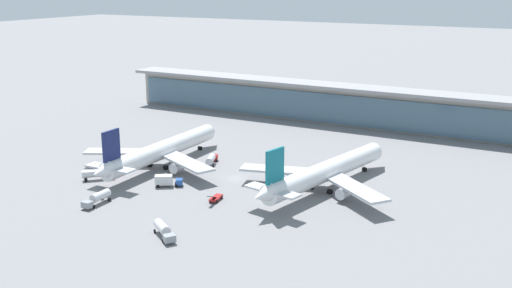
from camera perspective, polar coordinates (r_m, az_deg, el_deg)
The scene contains 10 objects.
ground_plane at distance 171.07m, azimuth -1.91°, elevation -3.23°, with size 1200.00×1200.00×0.00m, color slate.
airliner_left_stand at distance 182.25m, azimuth -8.88°, elevation -0.63°, with size 45.28×58.72×15.67m.
airliner_centre_stand at distance 161.45m, azimuth 6.35°, elevation -2.61°, with size 44.41×58.50×15.67m.
service_truck_near_nose_blue at distance 165.95m, azimuth -8.29°, elevation -3.36°, with size 7.37×5.92×3.10m.
service_truck_under_wing_red at distance 154.30m, azimuth -3.78°, elevation -5.02°, with size 2.51×6.93×2.70m.
service_truck_mid_apron_grey at distance 134.43m, azimuth -8.58°, elevation -7.87°, with size 8.36×6.73×2.95m.
service_truck_by_tail_red at distance 183.96m, azimuth -4.17°, elevation -1.39°, with size 5.32×8.81×2.95m.
service_truck_on_taxiway_red at distance 175.12m, azimuth -14.60°, elevation -2.71°, with size 7.65×7.69×2.95m.
service_truck_at_far_stand_grey at distance 156.42m, azimuth -14.50°, elevation -4.85°, with size 2.67×8.66×2.95m.
terminal_building at distance 236.72m, azimuth 7.67°, elevation 3.78°, with size 183.60×12.80×15.20m.
Camera 1 is at (83.09, -139.53, 53.79)m, focal length 43.06 mm.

